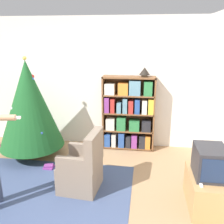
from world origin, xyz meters
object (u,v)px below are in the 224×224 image
object	(u,v)px
television	(210,162)
christmas_tree	(29,105)
bookshelf	(129,114)
armchair	(83,169)
table_lamp	(145,71)

from	to	relation	value
television	christmas_tree	xyz separation A→B (m)	(-2.96, 1.12, 0.36)
christmas_tree	television	bearing A→B (deg)	-20.70
bookshelf	armchair	world-z (taller)	bookshelf
bookshelf	table_lamp	size ratio (longest dim) A/B	7.40
armchair	table_lamp	bearing A→B (deg)	156.65
bookshelf	armchair	xyz separation A→B (m)	(-0.57, -1.54, -0.41)
christmas_tree	armchair	size ratio (longest dim) A/B	2.05
christmas_tree	armchair	distance (m)	1.69
table_lamp	armchair	bearing A→B (deg)	-118.72
television	armchair	bearing A→B (deg)	174.55
christmas_tree	armchair	bearing A→B (deg)	-38.00
bookshelf	armchair	size ratio (longest dim) A/B	1.61
table_lamp	bookshelf	bearing A→B (deg)	-177.76
table_lamp	television	bearing A→B (deg)	-62.66
christmas_tree	table_lamp	xyz separation A→B (m)	(2.07, 0.60, 0.57)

